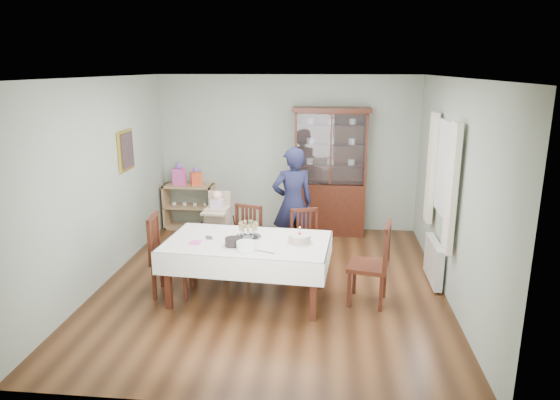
# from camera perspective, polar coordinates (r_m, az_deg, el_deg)

# --- Properties ---
(floor) EXTENTS (5.00, 5.00, 0.00)m
(floor) POSITION_cam_1_polar(r_m,az_deg,el_deg) (6.79, -0.99, -9.61)
(floor) COLOR #593319
(floor) RESTS_ON ground
(room_shell) EXTENTS (5.00, 5.00, 5.00)m
(room_shell) POSITION_cam_1_polar(r_m,az_deg,el_deg) (6.79, -0.53, 5.49)
(room_shell) COLOR #9EAA99
(room_shell) RESTS_ON floor
(dining_table) EXTENTS (2.08, 1.29, 0.76)m
(dining_table) POSITION_cam_1_polar(r_m,az_deg,el_deg) (6.28, -3.69, -7.89)
(dining_table) COLOR #471C11
(dining_table) RESTS_ON floor
(china_cabinet) EXTENTS (1.30, 0.48, 2.18)m
(china_cabinet) POSITION_cam_1_polar(r_m,az_deg,el_deg) (8.56, 5.76, 3.44)
(china_cabinet) COLOR #471C11
(china_cabinet) RESTS_ON floor
(sideboard) EXTENTS (0.90, 0.38, 0.80)m
(sideboard) POSITION_cam_1_polar(r_m,az_deg,el_deg) (9.09, -10.31, -0.72)
(sideboard) COLOR tan
(sideboard) RESTS_ON floor
(picture_frame) EXTENTS (0.04, 0.48, 0.58)m
(picture_frame) POSITION_cam_1_polar(r_m,az_deg,el_deg) (7.62, -17.21, 5.45)
(picture_frame) COLOR gold
(picture_frame) RESTS_ON room_shell
(window) EXTENTS (0.04, 1.02, 1.22)m
(window) POSITION_cam_1_polar(r_m,az_deg,el_deg) (6.72, 18.46, 3.28)
(window) COLOR white
(window) RESTS_ON room_shell
(curtain_left) EXTENTS (0.07, 0.30, 1.55)m
(curtain_left) POSITION_cam_1_polar(r_m,az_deg,el_deg) (6.13, 19.05, 1.21)
(curtain_left) COLOR silver
(curtain_left) RESTS_ON room_shell
(curtain_right) EXTENTS (0.07, 0.30, 1.55)m
(curtain_right) POSITION_cam_1_polar(r_m,az_deg,el_deg) (7.32, 16.92, 3.51)
(curtain_right) COLOR silver
(curtain_right) RESTS_ON room_shell
(radiator) EXTENTS (0.10, 0.80, 0.55)m
(radiator) POSITION_cam_1_polar(r_m,az_deg,el_deg) (7.05, 17.14, -6.70)
(radiator) COLOR white
(radiator) RESTS_ON floor
(chair_far_left) EXTENTS (0.54, 0.54, 0.96)m
(chair_far_left) POSITION_cam_1_polar(r_m,az_deg,el_deg) (7.03, -4.17, -6.22)
(chair_far_left) COLOR #471C11
(chair_far_left) RESTS_ON floor
(chair_far_right) EXTENTS (0.51, 0.51, 0.91)m
(chair_far_right) POSITION_cam_1_polar(r_m,az_deg,el_deg) (7.00, 3.03, -6.42)
(chair_far_right) COLOR #471C11
(chair_far_right) RESTS_ON floor
(chair_end_left) EXTENTS (0.51, 0.51, 1.04)m
(chair_end_left) POSITION_cam_1_polar(r_m,az_deg,el_deg) (6.56, -12.35, -7.89)
(chair_end_left) COLOR #471C11
(chair_end_left) RESTS_ON floor
(chair_end_right) EXTENTS (0.55, 0.55, 1.03)m
(chair_end_right) POSITION_cam_1_polar(r_m,az_deg,el_deg) (6.28, 10.16, -8.89)
(chair_end_right) COLOR #471C11
(chair_end_right) RESTS_ON floor
(woman) EXTENTS (0.72, 0.58, 1.71)m
(woman) POSITION_cam_1_polar(r_m,az_deg,el_deg) (7.41, 1.45, -0.43)
(woman) COLOR black
(woman) RESTS_ON floor
(high_chair) EXTENTS (0.50, 0.50, 1.03)m
(high_chair) POSITION_cam_1_polar(r_m,az_deg,el_deg) (7.66, -7.07, -3.56)
(high_chair) COLOR black
(high_chair) RESTS_ON floor
(champagne_tray) EXTENTS (0.33, 0.33, 0.20)m
(champagne_tray) POSITION_cam_1_polar(r_m,az_deg,el_deg) (6.23, -3.66, -3.76)
(champagne_tray) COLOR silver
(champagne_tray) RESTS_ON dining_table
(birthday_cake) EXTENTS (0.31, 0.31, 0.21)m
(birthday_cake) POSITION_cam_1_polar(r_m,az_deg,el_deg) (6.03, 2.26, -4.48)
(birthday_cake) COLOR white
(birthday_cake) RESTS_ON dining_table
(plate_stack_dark) EXTENTS (0.23, 0.23, 0.09)m
(plate_stack_dark) POSITION_cam_1_polar(r_m,az_deg,el_deg) (5.98, -5.37, -4.78)
(plate_stack_dark) COLOR black
(plate_stack_dark) RESTS_ON dining_table
(plate_stack_white) EXTENTS (0.29, 0.29, 0.10)m
(plate_stack_white) POSITION_cam_1_polar(r_m,az_deg,el_deg) (5.84, -3.89, -5.23)
(plate_stack_white) COLOR white
(plate_stack_white) RESTS_ON dining_table
(napkin_stack) EXTENTS (0.13, 0.13, 0.02)m
(napkin_stack) POSITION_cam_1_polar(r_m,az_deg,el_deg) (6.14, -9.64, -4.80)
(napkin_stack) COLOR #E253A8
(napkin_stack) RESTS_ON dining_table
(cutlery) EXTENTS (0.14, 0.17, 0.01)m
(cutlery) POSITION_cam_1_polar(r_m,az_deg,el_deg) (6.29, -8.40, -4.28)
(cutlery) COLOR silver
(cutlery) RESTS_ON dining_table
(cake_knife) EXTENTS (0.26, 0.12, 0.01)m
(cake_knife) POSITION_cam_1_polar(r_m,az_deg,el_deg) (5.77, -1.82, -5.93)
(cake_knife) COLOR silver
(cake_knife) RESTS_ON dining_table
(gift_bag_pink) EXTENTS (0.23, 0.17, 0.40)m
(gift_bag_pink) POSITION_cam_1_polar(r_m,az_deg,el_deg) (8.98, -11.44, 2.82)
(gift_bag_pink) COLOR #E253A8
(gift_bag_pink) RESTS_ON sideboard
(gift_bag_orange) EXTENTS (0.22, 0.19, 0.33)m
(gift_bag_orange) POSITION_cam_1_polar(r_m,az_deg,el_deg) (8.90, -9.56, 2.61)
(gift_bag_orange) COLOR #E84D24
(gift_bag_orange) RESTS_ON sideboard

